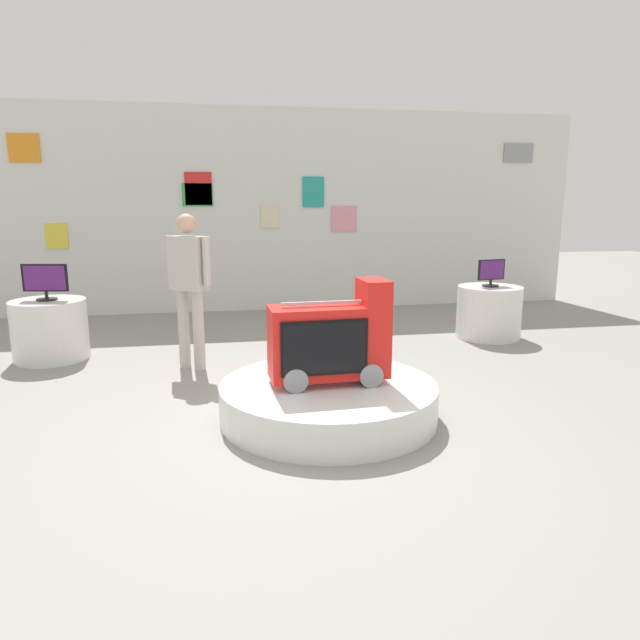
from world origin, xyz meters
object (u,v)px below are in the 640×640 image
Objects in this scene: display_pedestal_center_rear at (489,312)px; tv_on_center_rear at (491,272)px; main_display_pedestal at (328,400)px; tv_on_left_rear at (45,281)px; novelty_firetruck_tv at (331,342)px; shopper_browsing_near_truck at (189,280)px; display_pedestal_left_rear at (50,330)px.

display_pedestal_center_rear is 2.10× the size of tv_on_center_rear.
main_display_pedestal is 3.73m from tv_on_left_rear.
shopper_browsing_near_truck is at bearing 125.53° from novelty_firetruck_tv.
novelty_firetruck_tv reaches higher than display_pedestal_center_rear.
novelty_firetruck_tv is 3.63m from tv_on_center_rear.
tv_on_left_rear is 5.46m from tv_on_center_rear.
novelty_firetruck_tv is (0.02, -0.01, 0.50)m from main_display_pedestal.
tv_on_left_rear is at bearing 157.01° from shopper_browsing_near_truck.
tv_on_left_rear is 5.49m from display_pedestal_center_rear.
tv_on_left_rear reaches higher than main_display_pedestal.
tv_on_center_rear is at bearing 1.07° from display_pedestal_left_rear.
main_display_pedestal is 2.19× the size of display_pedestal_left_rear.
tv_on_left_rear is (-2.81, 2.36, 0.26)m from novelty_firetruck_tv.
main_display_pedestal is at bearing -54.84° from shopper_browsing_near_truck.
novelty_firetruck_tv reaches higher than main_display_pedestal.
display_pedestal_center_rear is at bearing 1.11° from display_pedestal_left_rear.
display_pedestal_left_rear is 1.87m from shopper_browsing_near_truck.
shopper_browsing_near_truck is at bearing 125.16° from main_display_pedestal.
display_pedestal_center_rear is (2.65, 2.47, -0.31)m from novelty_firetruck_tv.
main_display_pedestal is 0.50m from novelty_firetruck_tv.
novelty_firetruck_tv is 0.59× the size of shopper_browsing_near_truck.
main_display_pedestal is at bearing -40.21° from display_pedestal_left_rear.
main_display_pedestal is 3.57× the size of tv_on_left_rear.
display_pedestal_left_rear is 5.46m from display_pedestal_center_rear.
display_pedestal_left_rear is at bearing -178.93° from tv_on_center_rear.
display_pedestal_left_rear is 2.06× the size of tv_on_center_rear.
display_pedestal_center_rear is (2.67, 2.47, 0.19)m from main_display_pedestal.
main_display_pedestal is 1.09× the size of shopper_browsing_near_truck.
display_pedestal_left_rear is 0.98× the size of display_pedestal_center_rear.
display_pedestal_left_rear is 5.49m from tv_on_center_rear.
novelty_firetruck_tv is 1.17× the size of display_pedestal_center_rear.
shopper_browsing_near_truck is at bearing -23.10° from display_pedestal_left_rear.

